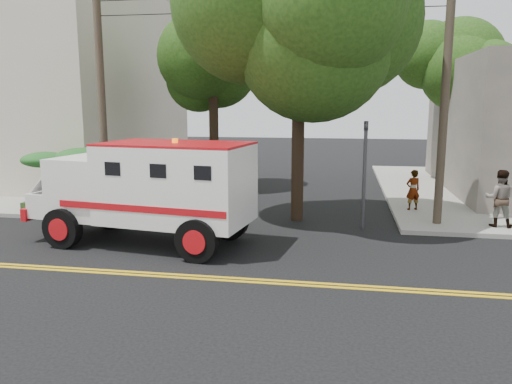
# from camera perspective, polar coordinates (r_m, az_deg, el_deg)

# --- Properties ---
(ground) EXTENTS (100.00, 100.00, 0.00)m
(ground) POSITION_cam_1_polar(r_m,az_deg,el_deg) (12.27, -5.30, -9.79)
(ground) COLOR black
(ground) RESTS_ON ground
(sidewalk_nw) EXTENTS (17.00, 17.00, 0.15)m
(sidewalk_nw) POSITION_cam_1_polar(r_m,az_deg,el_deg) (29.97, -23.79, 1.40)
(sidewalk_nw) COLOR gray
(sidewalk_nw) RESTS_ON ground
(building_left) EXTENTS (16.00, 14.00, 10.00)m
(building_left) POSITION_cam_1_polar(r_m,az_deg,el_deg) (32.07, -25.98, 10.87)
(building_left) COLOR beige
(building_left) RESTS_ON sidewalk_nw
(utility_pole_left) EXTENTS (0.28, 0.28, 9.00)m
(utility_pole_left) POSITION_cam_1_polar(r_m,az_deg,el_deg) (19.20, -17.26, 10.65)
(utility_pole_left) COLOR #382D23
(utility_pole_left) RESTS_ON ground
(utility_pole_right) EXTENTS (0.28, 0.28, 9.00)m
(utility_pole_right) POSITION_cam_1_polar(r_m,az_deg,el_deg) (17.62, 20.81, 10.54)
(utility_pole_right) COLOR #382D23
(utility_pole_right) RESTS_ON ground
(tree_main) EXTENTS (6.08, 5.70, 9.85)m
(tree_main) POSITION_cam_1_polar(r_m,az_deg,el_deg) (17.63, 6.45, 19.95)
(tree_main) COLOR black
(tree_main) RESTS_ON ground
(tree_left) EXTENTS (4.48, 4.20, 7.70)m
(tree_left) POSITION_cam_1_polar(r_m,az_deg,el_deg) (23.68, -4.30, 13.86)
(tree_left) COLOR black
(tree_left) RESTS_ON ground
(tree_right) EXTENTS (4.80, 4.50, 8.20)m
(tree_right) POSITION_cam_1_polar(r_m,az_deg,el_deg) (27.57, 22.61, 13.36)
(tree_right) COLOR black
(tree_right) RESTS_ON ground
(traffic_signal) EXTENTS (0.15, 0.18, 3.60)m
(traffic_signal) POSITION_cam_1_polar(r_m,az_deg,el_deg) (16.85, 12.32, 3.26)
(traffic_signal) COLOR #3F3F42
(traffic_signal) RESTS_ON ground
(accessibility_sign) EXTENTS (0.45, 0.10, 2.02)m
(accessibility_sign) POSITION_cam_1_polar(r_m,az_deg,el_deg) (19.83, -18.11, 1.48)
(accessibility_sign) COLOR #3F3F42
(accessibility_sign) RESTS_ON ground
(palm_planter) EXTENTS (3.52, 2.63, 2.36)m
(palm_planter) POSITION_cam_1_polar(r_m,az_deg,el_deg) (20.79, -20.58, 2.49)
(palm_planter) COLOR #1E3314
(palm_planter) RESTS_ON sidewalk_nw
(armored_truck) EXTENTS (7.00, 3.48, 3.06)m
(armored_truck) POSITION_cam_1_polar(r_m,az_deg,el_deg) (15.05, -12.04, 0.61)
(armored_truck) COLOR white
(armored_truck) RESTS_ON ground
(pedestrian_a) EXTENTS (0.66, 0.55, 1.54)m
(pedestrian_a) POSITION_cam_1_polar(r_m,az_deg,el_deg) (19.89, 17.50, 0.24)
(pedestrian_a) COLOR gray
(pedestrian_a) RESTS_ON sidewalk_ne
(pedestrian_b) EXTENTS (1.04, 0.88, 1.89)m
(pedestrian_b) POSITION_cam_1_polar(r_m,az_deg,el_deg) (18.20, 26.06, -0.65)
(pedestrian_b) COLOR gray
(pedestrian_b) RESTS_ON sidewalk_ne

